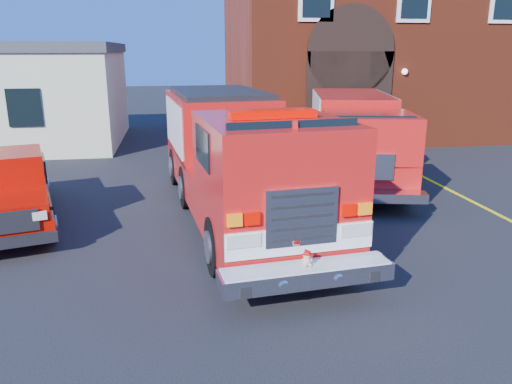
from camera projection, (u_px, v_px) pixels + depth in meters
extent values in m
plane|color=black|center=(248.00, 232.00, 11.51)|extent=(100.00, 100.00, 0.00)
cube|color=yellow|center=(480.00, 205.00, 13.47)|extent=(0.12, 3.00, 0.01)
cube|color=yellow|center=(426.00, 178.00, 16.32)|extent=(0.12, 3.00, 0.01)
cube|color=yellow|center=(388.00, 159.00, 19.16)|extent=(0.12, 3.00, 0.01)
cube|color=maroon|center=(383.00, 51.00, 25.10)|extent=(15.00, 10.00, 8.00)
cube|color=black|center=(349.00, 102.00, 20.34)|extent=(3.60, 0.12, 4.00)
cylinder|color=black|center=(351.00, 51.00, 19.79)|extent=(3.60, 0.12, 3.60)
cube|color=black|center=(507.00, 0.00, 20.22)|extent=(1.40, 0.10, 1.80)
cube|color=beige|center=(2.00, 98.00, 21.90)|extent=(10.00, 8.00, 4.00)
cube|color=black|center=(24.00, 108.00, 18.38)|extent=(1.20, 0.10, 1.40)
cylinder|color=black|center=(218.00, 246.00, 9.21)|extent=(0.47, 1.15, 1.12)
cylinder|color=black|center=(330.00, 235.00, 9.77)|extent=(0.47, 1.15, 1.12)
cube|color=red|center=(237.00, 183.00, 12.42)|extent=(3.44, 9.33, 0.91)
cube|color=red|center=(219.00, 123.00, 14.26)|extent=(2.97, 4.69, 1.62)
cube|color=red|center=(272.00, 159.00, 9.35)|extent=(2.85, 3.48, 1.52)
cube|color=black|center=(295.00, 150.00, 8.06)|extent=(2.23, 0.31, 0.95)
cube|color=#CF0800|center=(273.00, 114.00, 9.12)|extent=(1.65, 0.51, 0.14)
cube|color=white|center=(301.00, 240.00, 8.11)|extent=(2.53, 0.32, 0.45)
cube|color=silver|center=(302.00, 217.00, 7.98)|extent=(1.22, 0.18, 0.95)
cube|color=silver|center=(306.00, 275.00, 7.97)|extent=(2.88, 0.84, 0.28)
cube|color=#B7B7BF|center=(174.00, 125.00, 13.94)|extent=(0.41, 3.64, 1.32)
cube|color=#B7B7BF|center=(262.00, 122.00, 14.58)|extent=(0.41, 3.64, 1.32)
sphere|color=tan|center=(307.00, 261.00, 7.91)|extent=(0.17, 0.17, 0.15)
sphere|color=tan|center=(307.00, 255.00, 7.87)|extent=(0.14, 0.14, 0.12)
sphere|color=tan|center=(304.00, 252.00, 7.86)|extent=(0.05, 0.05, 0.05)
sphere|color=tan|center=(310.00, 252.00, 7.89)|extent=(0.05, 0.05, 0.05)
ellipsoid|color=red|center=(307.00, 253.00, 7.87)|extent=(0.14, 0.14, 0.07)
cylinder|color=red|center=(307.00, 254.00, 7.86)|extent=(0.16, 0.16, 0.01)
cylinder|color=black|center=(49.00, 225.00, 10.85)|extent=(0.46, 0.81, 0.77)
cube|color=#AB0A02|center=(7.00, 201.00, 12.04)|extent=(3.24, 5.61, 0.43)
cube|color=#AB0A02|center=(2.00, 208.00, 10.29)|extent=(2.09, 1.86, 0.34)
cube|color=#AB0A02|center=(2.00, 173.00, 11.57)|extent=(2.16, 2.13, 0.96)
cube|color=#AB0A02|center=(6.00, 172.00, 13.28)|extent=(2.24, 2.41, 0.53)
cube|color=black|center=(4.00, 243.00, 9.68)|extent=(1.93, 0.64, 0.21)
cylinder|color=black|center=(328.00, 182.00, 13.83)|extent=(0.55, 1.09, 1.04)
cylinder|color=black|center=(404.00, 183.00, 13.71)|extent=(0.55, 1.09, 1.04)
cube|color=red|center=(354.00, 153.00, 16.24)|extent=(3.96, 7.92, 0.85)
cube|color=red|center=(350.00, 114.00, 17.31)|extent=(3.35, 5.15, 1.42)
cube|color=red|center=(369.00, 137.00, 13.42)|extent=(2.81, 2.74, 1.23)
cube|color=#B7B7BF|center=(316.00, 117.00, 17.40)|extent=(0.90, 3.90, 1.61)
cube|color=#B7B7BF|center=(385.00, 117.00, 17.27)|extent=(0.90, 3.90, 1.61)
cube|color=silver|center=(375.00, 197.00, 12.45)|extent=(2.59, 0.97, 0.24)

